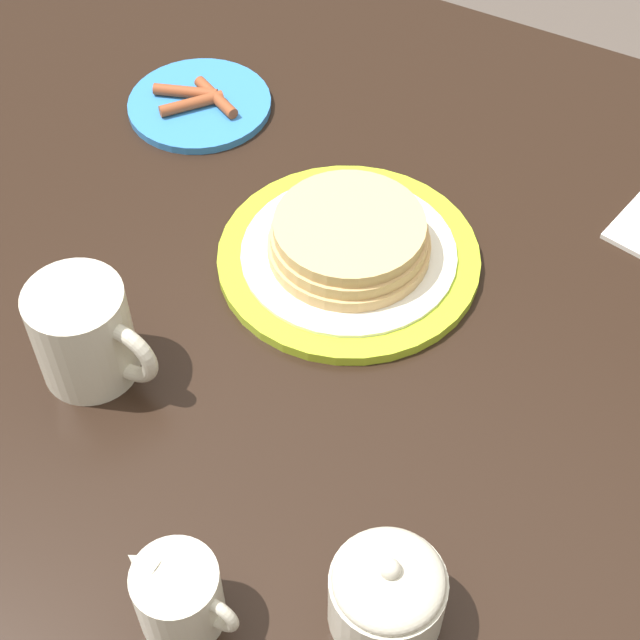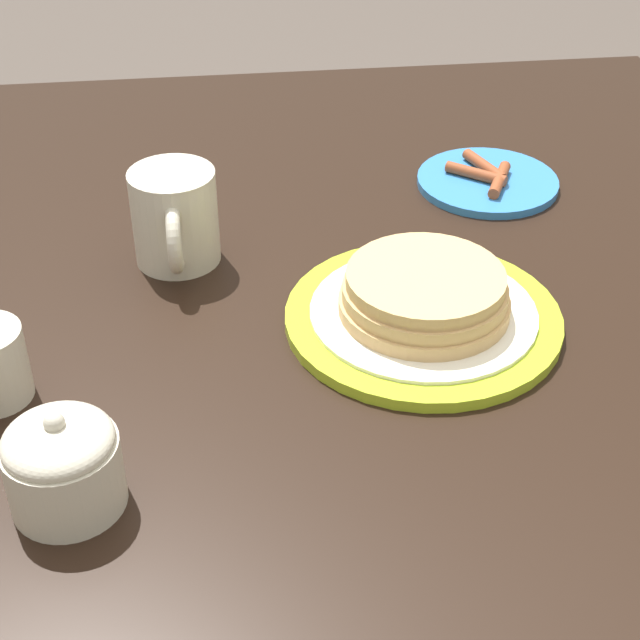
{
  "view_description": "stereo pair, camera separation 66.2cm",
  "coord_description": "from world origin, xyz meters",
  "views": [
    {
      "loc": [
        0.27,
        -0.61,
        1.52
      ],
      "look_at": [
        -0.02,
        -0.09,
        0.8
      ],
      "focal_mm": 55.0,
      "sensor_mm": 36.0,
      "label": 1
    },
    {
      "loc": [
        0.73,
        -0.18,
        1.34
      ],
      "look_at": [
        -0.02,
        -0.09,
        0.8
      ],
      "focal_mm": 55.0,
      "sensor_mm": 36.0,
      "label": 2
    }
  ],
  "objects": [
    {
      "name": "sugar_bowl",
      "position": [
        0.16,
        -0.31,
        0.81
      ],
      "size": [
        0.09,
        0.09,
        0.09
      ],
      "color": "beige",
      "rests_on": "dining_table"
    },
    {
      "name": "dining_table",
      "position": [
        0.0,
        0.0,
        0.66
      ],
      "size": [
        1.46,
        1.03,
        0.77
      ],
      "color": "black",
      "rests_on": "ground_plane"
    },
    {
      "name": "side_plate_bacon",
      "position": [
        -0.32,
        0.16,
        0.77
      ],
      "size": [
        0.17,
        0.17,
        0.02
      ],
      "color": "#337AC6",
      "rests_on": "dining_table"
    },
    {
      "name": "coffee_mug",
      "position": [
        -0.2,
        -0.22,
        0.82
      ],
      "size": [
        0.13,
        0.09,
        0.1
      ],
      "color": "beige",
      "rests_on": "dining_table"
    },
    {
      "name": "pancake_plate",
      "position": [
        -0.05,
        0.02,
        0.79
      ],
      "size": [
        0.28,
        0.28,
        0.06
      ],
      "color": "#AAC628",
      "rests_on": "dining_table"
    },
    {
      "name": "ground_plane",
      "position": [
        0.0,
        0.0,
        0.0
      ],
      "size": [
        8.0,
        8.0,
        0.0
      ],
      "primitive_type": "plane",
      "color": "#51473F"
    },
    {
      "name": "creamer_pitcher",
      "position": [
        0.02,
        -0.39,
        0.8
      ],
      "size": [
        0.1,
        0.07,
        0.08
      ],
      "color": "beige",
      "rests_on": "dining_table"
    }
  ]
}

